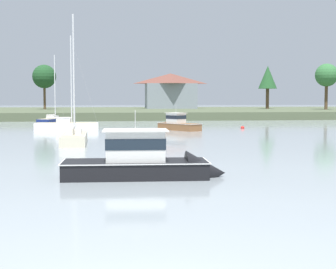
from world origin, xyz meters
TOP-DOWN VIEW (x-y plane):
  - far_shore_bank at (0.00, 101.36)m, footprint 222.53×49.61m
  - cruiser_black at (1.55, 16.28)m, footprint 8.13×2.83m
  - sailboat_cream at (-3.43, 35.07)m, footprint 2.15×7.31m
  - cruiser_wood at (7.49, 52.75)m, footprint 5.31×6.61m
  - sailboat_white at (-5.56, 53.59)m, footprint 7.57×2.09m
  - sailboat_navy at (-8.78, 69.57)m, footprint 4.35×7.17m
  - mooring_buoy_red at (16.28, 54.52)m, footprint 0.49×0.49m
  - shore_tree_inland_b at (-14.08, 102.50)m, footprint 5.00×5.00m
  - shore_tree_right at (44.51, 93.87)m, footprint 4.77×4.77m
  - shore_tree_far_right at (34.35, 101.64)m, footprint 4.10×4.10m
  - cottage_behind_trees at (13.54, 108.22)m, footprint 12.19×8.09m

SIDE VIEW (x-z plane):
  - mooring_buoy_red at x=16.28m, z-range -0.18..0.36m
  - sailboat_navy at x=-8.78m, z-range -5.18..5.63m
  - sailboat_cream at x=-3.43m, z-range -5.53..6.01m
  - sailboat_white at x=-5.56m, z-range -5.69..6.20m
  - cruiser_wood at x=7.49m, z-range -1.41..2.35m
  - cruiser_black at x=1.55m, z-range -1.55..2.71m
  - far_shore_bank at x=0.00m, z-range 0.00..1.40m
  - cottage_behind_trees at x=13.54m, z-range 1.53..9.53m
  - shore_tree_far_right at x=34.35m, z-range 3.50..12.98m
  - shore_tree_inland_b at x=-14.08m, z-range 3.58..13.02m
  - shore_tree_right at x=44.51m, z-range 3.69..13.24m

